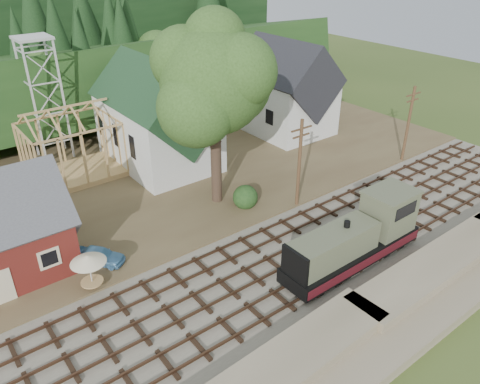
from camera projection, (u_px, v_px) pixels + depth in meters
ground at (276, 267)px, 33.10m from camera, size 140.00×140.00×0.00m
embankment at (372, 339)px, 27.20m from camera, size 64.00×5.00×1.60m
railroad_bed at (276, 266)px, 33.06m from camera, size 64.00×11.00×0.16m
village_flat at (153, 175)px, 45.51m from camera, size 64.00×26.00×0.30m
hillside at (66, 112)px, 62.23m from camera, size 70.00×28.96×12.74m
ridge at (30, 85)px, 73.33m from camera, size 80.00×20.00×12.00m
church at (158, 117)px, 45.32m from camera, size 8.40×15.17×13.00m
farmhouse at (285, 92)px, 53.57m from camera, size 8.40×10.80×10.60m
timber_frame at (72, 148)px, 43.57m from camera, size 8.20×6.20×6.99m
lattice_tower at (37, 62)px, 44.47m from camera, size 3.20×3.20×12.12m
big_tree at (215, 88)px, 36.33m from camera, size 10.90×8.40×14.70m
telegraph_pole_near at (299, 163)px, 38.41m from camera, size 2.20×0.28×8.00m
telegraph_pole_far at (408, 123)px, 46.44m from camera, size 2.20×0.28×8.00m
locomotive at (358, 238)px, 32.65m from camera, size 11.47×2.87×4.60m
car_blue at (100, 256)px, 32.81m from camera, size 3.32×3.65×1.21m
car_red at (317, 120)px, 57.23m from camera, size 4.27×2.73×1.10m
patio_set at (88, 261)px, 29.74m from camera, size 2.30×2.30×2.56m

